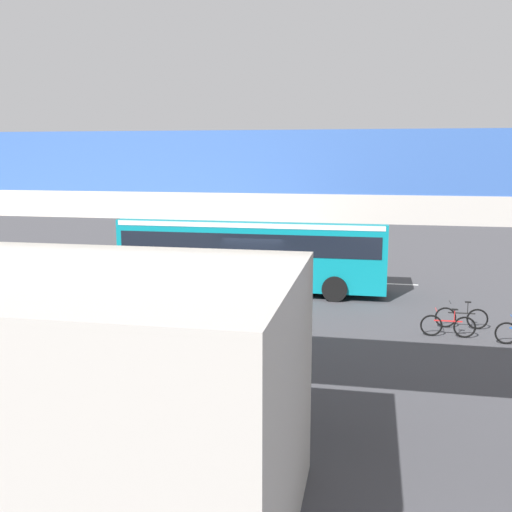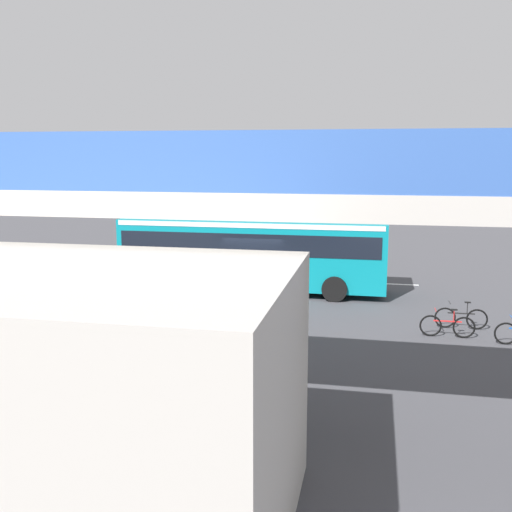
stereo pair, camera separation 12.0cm
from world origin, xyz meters
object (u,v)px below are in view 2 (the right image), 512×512
Objects in this scene: bicycle_red at (447,326)px; traffic_sign at (239,235)px; city_bus at (252,248)px; parked_van at (7,272)px; pedestrian at (70,268)px; bicycle_black at (461,318)px.

bicycle_red is 0.63× the size of traffic_sign.
city_bus is 4.12× the size of traffic_sign.
city_bus is at bearing 111.46° from traffic_sign.
bicycle_red is at bearing 174.92° from parked_van.
city_bus reaches higher than traffic_sign.
parked_van is 1.71× the size of traffic_sign.
pedestrian is 0.64× the size of traffic_sign.
pedestrian is at bearing -15.02° from bicycle_red.
traffic_sign reaches higher than bicycle_black.
bicycle_red is at bearing 134.91° from traffic_sign.
bicycle_black is 16.69m from pedestrian.
parked_van is 17.68m from bicycle_black.
city_bus reaches higher than parked_van.
traffic_sign is at bearing -39.75° from bicycle_black.
bicycle_red is at bearing 164.98° from pedestrian.
city_bus is 4.17m from traffic_sign.
pedestrian is (16.38, -3.14, 0.51)m from bicycle_black.
city_bus is 9.45m from bicycle_red.
parked_van is at bearing -1.36° from bicycle_black.
pedestrian reaches higher than bicycle_black.
pedestrian reaches higher than bicycle_red.
parked_van is 3.02m from pedestrian.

